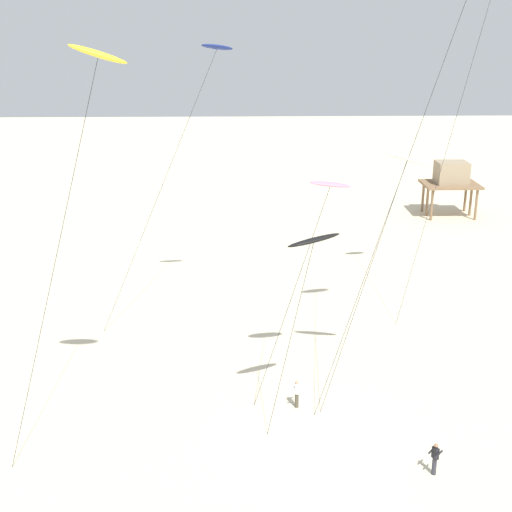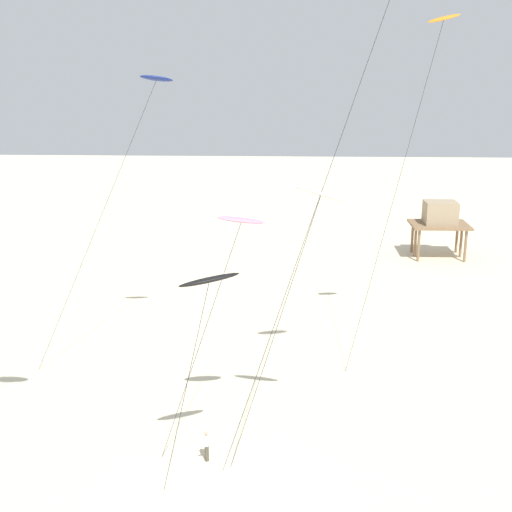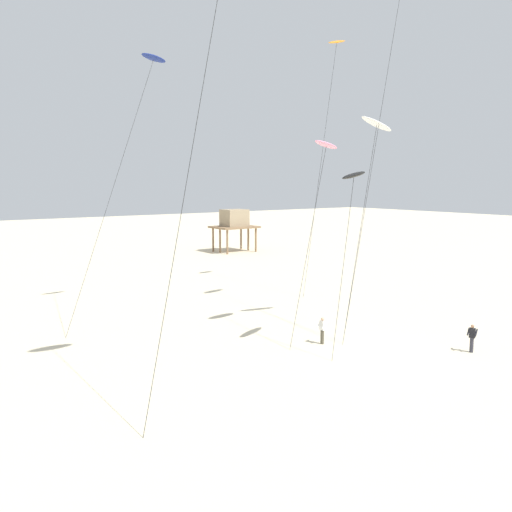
# 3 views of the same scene
# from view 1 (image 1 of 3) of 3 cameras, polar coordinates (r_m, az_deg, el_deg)

# --- Properties ---
(ground_plane) EXTENTS (260.00, 260.00, 0.00)m
(ground_plane) POSITION_cam_1_polar(r_m,az_deg,el_deg) (38.10, 5.69, -14.41)
(ground_plane) COLOR beige
(kite_pink) EXTENTS (5.40, 2.27, 12.61)m
(kite_pink) POSITION_cam_1_polar(r_m,az_deg,el_deg) (38.09, 5.92, 5.57)
(kite_pink) COLOR pink
(kite_pink) RESTS_ON ground
(kite_black) EXTENTS (3.73, 1.69, 10.71)m
(kite_black) POSITION_cam_1_polar(r_m,az_deg,el_deg) (34.91, 4.63, 1.17)
(kite_black) COLOR black
(kite_black) RESTS_ON ground
(kite_yellow) EXTENTS (6.46, 2.65, 19.75)m
(kite_yellow) POSITION_cam_1_polar(r_m,az_deg,el_deg) (32.31, -12.61, 15.19)
(kite_yellow) COLOR yellow
(kite_yellow) RESTS_ON ground
(kite_white) EXTENTS (5.70, 2.02, 14.32)m
(kite_white) POSITION_cam_1_polar(r_m,az_deg,el_deg) (37.81, 11.92, 7.35)
(kite_white) COLOR white
(kite_white) RESTS_ON ground
(kite_navy) EXTENTS (9.23, 3.63, 19.25)m
(kite_navy) POSITION_cam_1_polar(r_m,az_deg,el_deg) (48.70, -3.31, 15.96)
(kite_navy) COLOR navy
(kite_navy) RESTS_ON ground
(kite_orange) EXTENTS (6.37, 2.35, 22.82)m
(kite_orange) POSITION_cam_1_polar(r_m,az_deg,el_deg) (50.95, 18.24, 18.89)
(kite_orange) COLOR orange
(kite_orange) RESTS_ON ground
(kite_flyer_nearest) EXTENTS (0.52, 0.55, 1.67)m
(kite_flyer_nearest) POSITION_cam_1_polar(r_m,az_deg,el_deg) (40.31, 3.29, -10.88)
(kite_flyer_nearest) COLOR #4C4738
(kite_flyer_nearest) RESTS_ON ground
(kite_flyer_middle) EXTENTS (0.66, 0.68, 1.67)m
(kite_flyer_middle) POSITION_cam_1_polar(r_m,az_deg,el_deg) (35.99, 14.13, -15.40)
(kite_flyer_middle) COLOR #33333D
(kite_flyer_middle) RESTS_ON ground
(stilt_house) EXTENTS (6.02, 4.70, 6.03)m
(stilt_house) POSITION_cam_1_polar(r_m,az_deg,el_deg) (80.77, 15.35, 6.14)
(stilt_house) COLOR #846647
(stilt_house) RESTS_ON ground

